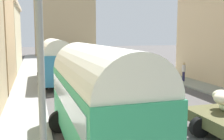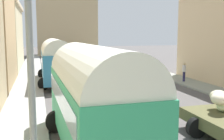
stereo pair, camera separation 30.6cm
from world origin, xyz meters
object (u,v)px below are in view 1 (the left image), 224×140
(parked_bus_1, at_px, (55,59))
(pedestrian_1, at_px, (184,71))
(car_3, at_px, (78,67))
(car_2, at_px, (120,95))
(car_1, at_px, (85,58))
(parked_bus_0, at_px, (98,94))
(car_4, at_px, (66,58))
(car_0, at_px, (105,66))
(streetlamp_near, at_px, (51,72))

(parked_bus_1, distance_m, pedestrian_1, 12.20)
(car_3, bearing_deg, car_2, -89.32)
(parked_bus_1, relative_size, car_1, 2.64)
(parked_bus_0, relative_size, car_4, 2.15)
(car_0, height_order, streetlamp_near, streetlamp_near)
(parked_bus_0, distance_m, parked_bus_1, 15.75)
(car_1, relative_size, car_3, 0.96)
(streetlamp_near, bearing_deg, car_3, 79.71)
(parked_bus_0, distance_m, streetlamp_near, 4.39)
(car_2, height_order, streetlamp_near, streetlamp_near)
(car_0, relative_size, car_4, 1.05)
(car_3, bearing_deg, parked_bus_1, -118.38)
(car_2, height_order, car_4, car_2)
(car_1, xyz_separation_m, car_2, (-2.92, -27.48, 0.01))
(parked_bus_0, height_order, car_2, parked_bus_0)
(car_0, relative_size, car_3, 1.07)
(car_3, distance_m, car_4, 12.88)
(pedestrian_1, bearing_deg, car_4, 111.57)
(car_0, bearing_deg, car_4, 103.83)
(parked_bus_0, bearing_deg, car_2, 64.29)
(parked_bus_0, bearing_deg, pedestrian_1, 47.91)
(car_4, bearing_deg, pedestrian_1, -68.43)
(car_1, xyz_separation_m, car_3, (-3.11, -11.94, -0.00))
(car_1, height_order, pedestrian_1, pedestrian_1)
(car_4, distance_m, streetlamp_near, 38.30)
(parked_bus_1, bearing_deg, streetlamp_near, -94.46)
(car_1, distance_m, car_4, 3.16)
(car_0, distance_m, streetlamp_near, 26.25)
(car_0, bearing_deg, car_3, 177.56)
(car_1, bearing_deg, car_3, -104.58)
(car_3, bearing_deg, pedestrian_1, -45.55)
(car_1, height_order, streetlamp_near, streetlamp_near)
(car_4, xyz_separation_m, pedestrian_1, (8.59, -21.72, 0.32))
(parked_bus_0, relative_size, car_0, 2.05)
(parked_bus_1, height_order, streetlamp_near, streetlamp_near)
(parked_bus_0, distance_m, pedestrian_1, 16.89)
(parked_bus_0, xyz_separation_m, car_3, (2.61, 21.35, -1.49))
(car_4, height_order, pedestrian_1, pedestrian_1)
(car_2, bearing_deg, car_4, 90.19)
(car_3, height_order, streetlamp_near, streetlamp_near)
(car_2, xyz_separation_m, car_3, (-0.18, 15.54, -0.02))
(pedestrian_1, bearing_deg, car_3, 134.45)
(car_4, bearing_deg, parked_bus_1, -99.57)
(car_0, bearing_deg, parked_bus_0, -105.57)
(car_0, height_order, car_3, car_3)
(streetlamp_near, bearing_deg, car_1, 78.31)
(car_1, bearing_deg, parked_bus_1, -109.27)
(parked_bus_1, distance_m, car_4, 18.81)
(car_2, distance_m, car_3, 15.54)
(car_1, height_order, car_2, car_2)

